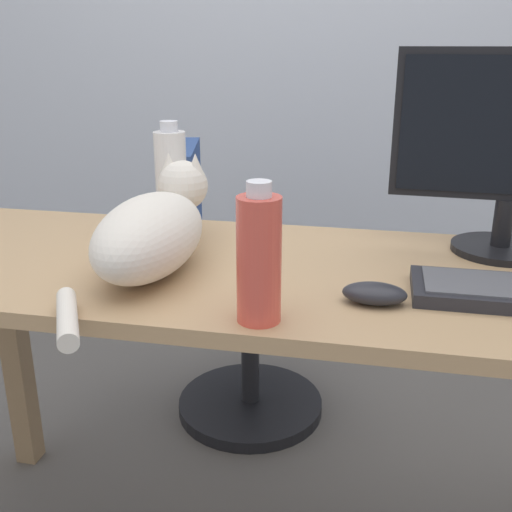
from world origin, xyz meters
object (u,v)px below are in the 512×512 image
at_px(computer_mouse, 375,293).
at_px(water_bottle, 259,258).
at_px(office_chair, 234,307).
at_px(cat, 153,229).
at_px(spray_bottle, 171,180).

height_order(computer_mouse, water_bottle, water_bottle).
xyz_separation_m(office_chair, computer_mouse, (0.43, -0.75, 0.40)).
relative_size(cat, water_bottle, 2.70).
height_order(office_chair, computer_mouse, office_chair).
bearing_deg(cat, computer_mouse, -11.12).
height_order(office_chair, cat, cat).
relative_size(water_bottle, spray_bottle, 0.89).
bearing_deg(spray_bottle, computer_mouse, -36.08).
height_order(computer_mouse, spray_bottle, spray_bottle).
bearing_deg(computer_mouse, office_chair, 120.07).
bearing_deg(computer_mouse, cat, 168.88).
distance_m(cat, spray_bottle, 0.28).
distance_m(office_chair, spray_bottle, 0.64).
xyz_separation_m(water_bottle, spray_bottle, (-0.30, 0.46, 0.01)).
relative_size(office_chair, computer_mouse, 8.15).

